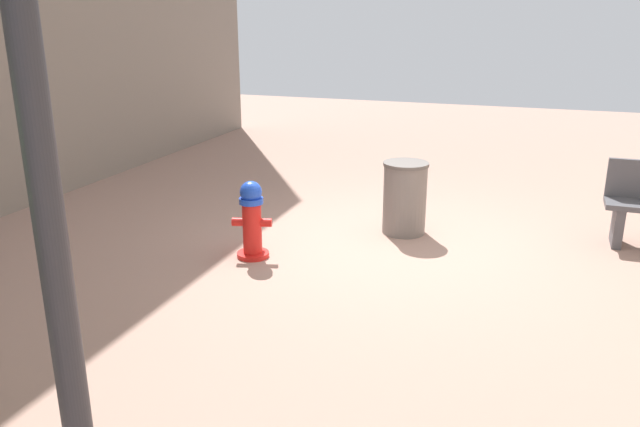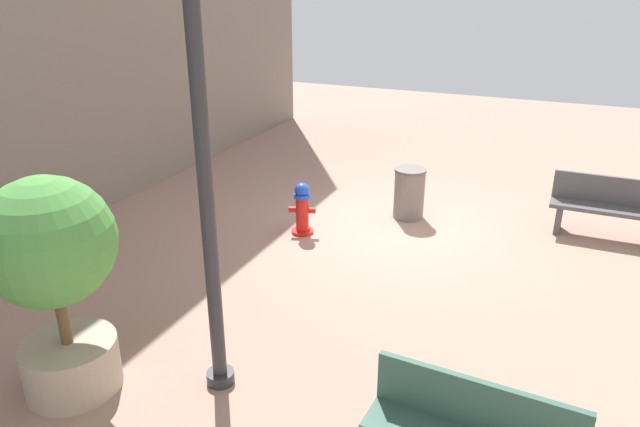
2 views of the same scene
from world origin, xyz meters
name	(u,v)px [view 1 (image 1 of 2)]	position (x,y,z in m)	size (l,w,h in m)	color
ground_plane	(382,244)	(0.00, 0.00, 0.00)	(23.40, 23.40, 0.00)	#9E7A6B
fire_hydrant	(252,219)	(1.23, 0.82, 0.42)	(0.43, 0.41, 0.84)	red
trash_bin	(405,198)	(-0.13, -0.49, 0.43)	(0.53, 0.53, 0.86)	slate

